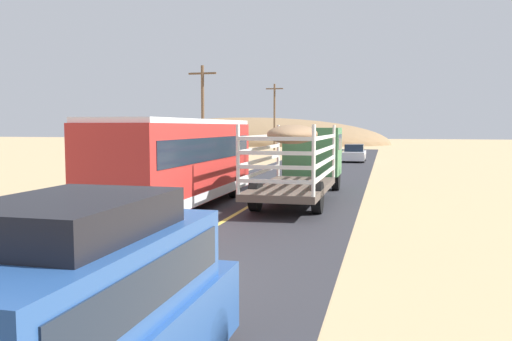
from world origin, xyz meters
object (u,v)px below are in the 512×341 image
(suv_near, at_px, (75,317))
(livestock_truck, at_px, (306,154))
(car_far, at_px, (354,154))
(bus, at_px, (179,161))
(power_pole_mid, at_px, (203,112))
(power_pole_far, at_px, (274,115))

(suv_near, relative_size, livestock_truck, 0.48)
(livestock_truck, distance_m, car_far, 22.67)
(suv_near, distance_m, car_far, 40.33)
(car_far, bearing_deg, bus, -99.67)
(livestock_truck, relative_size, car_far, 2.20)
(power_pole_mid, bearing_deg, car_far, 32.27)
(power_pole_far, bearing_deg, car_far, -60.26)
(suv_near, relative_size, power_pole_far, 0.56)
(power_pole_far, bearing_deg, power_pole_mid, -90.00)
(suv_near, xyz_separation_m, car_far, (0.31, 40.33, -0.46))
(livestock_truck, distance_m, power_pole_mid, 18.88)
(suv_near, distance_m, bus, 13.79)
(suv_near, relative_size, bus, 0.46)
(bus, bearing_deg, power_pole_far, 97.85)
(suv_near, relative_size, car_far, 1.05)
(car_far, distance_m, power_pole_far, 22.61)
(power_pole_far, bearing_deg, livestock_truck, -76.20)
(suv_near, bearing_deg, car_far, 89.56)
(bus, bearing_deg, suv_near, -71.69)
(car_far, bearing_deg, livestock_truck, -91.90)
(power_pole_mid, distance_m, power_pole_far, 26.35)
(bus, relative_size, power_pole_mid, 1.32)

